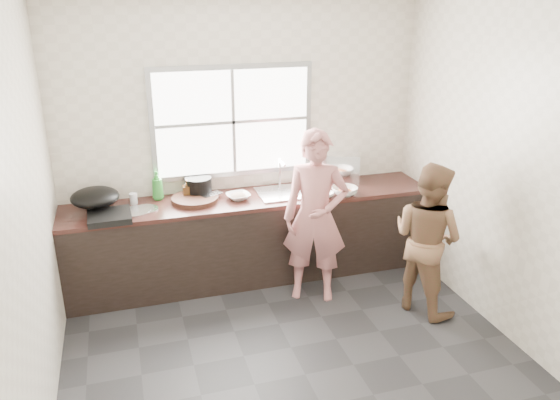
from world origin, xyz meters
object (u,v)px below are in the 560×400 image
object	(u,v)px
person_side	(427,238)
bottle_brown_short	(195,186)
glass_jar	(133,199)
pot_lid_right	(145,209)
cutting_board	(195,199)
bowl_held	(326,194)
bottle_brown_tall	(187,190)
wok	(95,197)
burner	(110,216)
bottle_green	(157,185)
woman	(315,222)
pot_lid_left	(135,211)
bowl_crabs	(345,192)
bowl_mince	(238,196)
plate_food	(192,197)
dish_rack	(340,167)
black_pot	(199,187)

from	to	relation	value
person_side	bottle_brown_short	bearing A→B (deg)	31.71
glass_jar	pot_lid_right	size ratio (longest dim) A/B	0.44
cutting_board	bowl_held	bearing A→B (deg)	-11.33
bottle_brown_short	glass_jar	world-z (taller)	bottle_brown_short
bottle_brown_tall	wok	distance (m)	0.85
burner	bottle_green	bearing A→B (deg)	40.39
woman	person_side	world-z (taller)	woman
person_side	bowl_held	world-z (taller)	person_side
cutting_board	pot_lid_left	distance (m)	0.57
bowl_crabs	wok	world-z (taller)	wok
bowl_mince	wok	distance (m)	1.31
plate_food	pot_lid_left	xyz separation A→B (m)	(-0.55, -0.23, -0.00)
glass_jar	burner	bearing A→B (deg)	-124.00
burner	pot_lid_right	bearing A→B (deg)	24.36
bottle_brown_short	dish_rack	size ratio (longest dim) A/B	0.41
bottle_brown_short	plate_food	bearing A→B (deg)	-119.84
wok	pot_lid_right	size ratio (longest dim) A/B	1.82
glass_jar	wok	size ratio (longest dim) A/B	0.24
bowl_held	dish_rack	world-z (taller)	dish_rack
person_side	dish_rack	world-z (taller)	person_side
burner	plate_food	bearing A→B (deg)	23.61
black_pot	pot_lid_right	bearing A→B (deg)	-156.50
wok	woman	bearing A→B (deg)	-16.98
cutting_board	glass_jar	xyz separation A→B (m)	(-0.56, 0.10, 0.03)
pot_lid_left	bowl_held	bearing A→B (deg)	-4.26
bowl_crabs	bowl_held	size ratio (longest dim) A/B	1.03
bottle_brown_short	pot_lid_right	bearing A→B (deg)	-151.37
bottle_green	burner	world-z (taller)	bottle_green
dish_rack	pot_lid_right	distance (m)	2.06
bottle_brown_tall	burner	world-z (taller)	bottle_brown_tall
burner	pot_lid_right	world-z (taller)	burner
pot_lid_right	pot_lid_left	bearing A→B (deg)	-162.73
black_pot	bowl_mince	bearing A→B (deg)	-30.76
bowl_crabs	bottle_brown_short	distance (m)	1.47
cutting_board	bowl_mince	world-z (taller)	bowl_mince
bottle_green	bottle_brown_short	bearing A→B (deg)	5.10
black_pot	glass_jar	xyz separation A→B (m)	(-0.62, -0.04, -0.04)
dish_rack	bowl_mince	bearing A→B (deg)	-147.82
dish_rack	bottle_brown_tall	bearing A→B (deg)	-157.20
dish_rack	bottle_green	bearing A→B (deg)	-159.20
person_side	bottle_brown_tall	size ratio (longest dim) A/B	8.02
bottle_green	pot_lid_right	world-z (taller)	bottle_green
plate_food	dish_rack	size ratio (longest dim) A/B	0.57
person_side	glass_jar	xyz separation A→B (m)	(-2.45, 1.17, 0.22)
dish_rack	burner	bearing A→B (deg)	-150.07
bottle_brown_short	pot_lid_left	bearing A→B (deg)	-152.96
bottle_green	dish_rack	xyz separation A→B (m)	(1.90, 0.03, 0.01)
bowl_crabs	dish_rack	world-z (taller)	dish_rack
pot_lid_right	bottle_brown_tall	bearing A→B (deg)	24.98
bowl_mince	bottle_brown_tall	distance (m)	0.50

